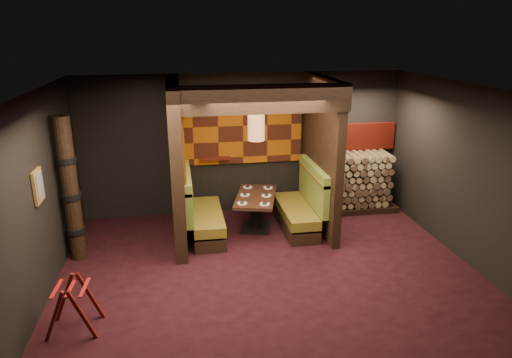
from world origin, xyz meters
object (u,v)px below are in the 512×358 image
object	(u,v)px
totem_column	(71,191)
firewood_stack	(355,182)
booth_bench_left	(201,215)
dining_table	(256,207)
pendant_lamp	(256,128)
luggage_rack	(73,304)
booth_bench_right	(301,208)

from	to	relation	value
totem_column	firewood_stack	world-z (taller)	totem_column
booth_bench_left	totem_column	distance (m)	2.30
dining_table	booth_bench_left	bearing A→B (deg)	-175.36
booth_bench_left	pendant_lamp	xyz separation A→B (m)	(1.03, 0.03, 1.58)
booth_bench_left	dining_table	xyz separation A→B (m)	(1.03, 0.08, 0.05)
dining_table	totem_column	bearing A→B (deg)	-168.52
dining_table	pendant_lamp	distance (m)	1.53
firewood_stack	booth_bench_left	bearing A→B (deg)	-167.83
firewood_stack	totem_column	bearing A→B (deg)	-166.81
luggage_rack	pendant_lamp	bearing A→B (deg)	42.84
totem_column	firewood_stack	size ratio (longest dim) A/B	1.39
luggage_rack	firewood_stack	world-z (taller)	firewood_stack
booth_bench_left	firewood_stack	xyz separation A→B (m)	(3.25, 0.70, 0.21)
pendant_lamp	firewood_stack	size ratio (longest dim) A/B	0.63
booth_bench_left	dining_table	distance (m)	1.04
totem_column	pendant_lamp	bearing A→B (deg)	10.60
booth_bench_right	pendant_lamp	world-z (taller)	pendant_lamp
booth_bench_right	luggage_rack	bearing A→B (deg)	-145.05
booth_bench_right	totem_column	size ratio (longest dim) A/B	0.67
firewood_stack	pendant_lamp	bearing A→B (deg)	-163.26
dining_table	luggage_rack	distance (m)	3.84
booth_bench_right	pendant_lamp	bearing A→B (deg)	177.76
dining_table	totem_column	distance (m)	3.27
booth_bench_left	pendant_lamp	bearing A→B (deg)	1.87
pendant_lamp	totem_column	world-z (taller)	pendant_lamp
booth_bench_right	firewood_stack	xyz separation A→B (m)	(1.35, 0.70, 0.21)
booth_bench_left	firewood_stack	size ratio (longest dim) A/B	0.92
booth_bench_left	totem_column	xyz separation A→B (m)	(-2.09, -0.55, 0.79)
dining_table	pendant_lamp	bearing A→B (deg)	-90.00
pendant_lamp	firewood_stack	bearing A→B (deg)	16.74
pendant_lamp	luggage_rack	world-z (taller)	pendant_lamp
pendant_lamp	firewood_stack	world-z (taller)	pendant_lamp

